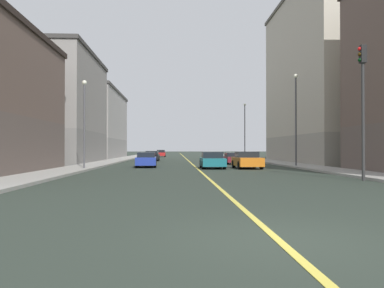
{
  "coord_description": "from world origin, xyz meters",
  "views": [
    {
      "loc": [
        -1.84,
        -6.84,
        1.63
      ],
      "look_at": [
        -0.32,
        26.44,
        2.02
      ],
      "focal_mm": 35.95,
      "sensor_mm": 36.0,
      "label": 1
    }
  ],
  "objects_px": {
    "building_right_midblock": "(52,108)",
    "street_lamp_left_far": "(245,126)",
    "car_blue": "(146,160)",
    "street_lamp_right_near": "(84,114)",
    "car_black": "(152,156)",
    "car_orange": "(247,160)",
    "building_left_mid": "(330,78)",
    "street_lamp_left_near": "(296,111)",
    "building_right_distant": "(90,125)",
    "car_maroon": "(233,158)",
    "car_red": "(161,154)",
    "traffic_light_left_near": "(363,94)",
    "car_teal": "(212,160)"
  },
  "relations": [
    {
      "from": "building_right_midblock",
      "to": "street_lamp_left_far",
      "type": "xyz_separation_m",
      "value": [
        24.32,
        13.1,
        -1.09
      ]
    },
    {
      "from": "car_red",
      "to": "car_orange",
      "type": "distance_m",
      "value": 44.55
    },
    {
      "from": "building_right_distant",
      "to": "car_red",
      "type": "relative_size",
      "value": 4.76
    },
    {
      "from": "building_right_midblock",
      "to": "building_right_distant",
      "type": "xyz_separation_m",
      "value": [
        -0.0,
        19.33,
        -0.67
      ]
    },
    {
      "from": "building_right_midblock",
      "to": "car_teal",
      "type": "xyz_separation_m",
      "value": [
        16.89,
        -12.7,
        -5.49
      ]
    },
    {
      "from": "car_red",
      "to": "car_black",
      "type": "distance_m",
      "value": 24.33
    },
    {
      "from": "traffic_light_left_near",
      "to": "car_maroon",
      "type": "height_order",
      "value": "traffic_light_left_near"
    },
    {
      "from": "building_left_mid",
      "to": "street_lamp_left_near",
      "type": "bearing_deg",
      "value": -125.69
    },
    {
      "from": "car_black",
      "to": "car_orange",
      "type": "height_order",
      "value": "car_orange"
    },
    {
      "from": "car_red",
      "to": "car_teal",
      "type": "xyz_separation_m",
      "value": [
        5.72,
        -43.5,
        0.0
      ]
    },
    {
      "from": "building_right_distant",
      "to": "car_maroon",
      "type": "bearing_deg",
      "value": -49.65
    },
    {
      "from": "building_left_mid",
      "to": "street_lamp_left_far",
      "type": "bearing_deg",
      "value": 115.73
    },
    {
      "from": "street_lamp_left_far",
      "to": "car_red",
      "type": "height_order",
      "value": "street_lamp_left_far"
    },
    {
      "from": "traffic_light_left_near",
      "to": "car_maroon",
      "type": "distance_m",
      "value": 21.44
    },
    {
      "from": "building_left_mid",
      "to": "car_orange",
      "type": "distance_m",
      "value": 18.63
    },
    {
      "from": "car_blue",
      "to": "car_black",
      "type": "bearing_deg",
      "value": 91.59
    },
    {
      "from": "car_red",
      "to": "car_orange",
      "type": "bearing_deg",
      "value": -78.97
    },
    {
      "from": "building_left_mid",
      "to": "building_right_midblock",
      "type": "height_order",
      "value": "building_left_mid"
    },
    {
      "from": "street_lamp_right_near",
      "to": "car_orange",
      "type": "bearing_deg",
      "value": 7.18
    },
    {
      "from": "car_maroon",
      "to": "building_left_mid",
      "type": "bearing_deg",
      "value": 13.54
    },
    {
      "from": "car_red",
      "to": "street_lamp_left_near",
      "type": "bearing_deg",
      "value": -72.59
    },
    {
      "from": "car_blue",
      "to": "car_orange",
      "type": "relative_size",
      "value": 1.06
    },
    {
      "from": "building_right_midblock",
      "to": "car_blue",
      "type": "height_order",
      "value": "building_right_midblock"
    },
    {
      "from": "building_right_midblock",
      "to": "street_lamp_right_near",
      "type": "height_order",
      "value": "building_right_midblock"
    },
    {
      "from": "street_lamp_left_near",
      "to": "car_orange",
      "type": "bearing_deg",
      "value": -158.65
    },
    {
      "from": "street_lamp_left_far",
      "to": "car_red",
      "type": "xyz_separation_m",
      "value": [
        -13.14,
        17.71,
        -4.4
      ]
    },
    {
      "from": "car_maroon",
      "to": "car_black",
      "type": "xyz_separation_m",
      "value": [
        -9.05,
        10.6,
        0.06
      ]
    },
    {
      "from": "car_red",
      "to": "car_black",
      "type": "xyz_separation_m",
      "value": [
        -0.3,
        -24.33,
        0.0
      ]
    },
    {
      "from": "car_red",
      "to": "car_black",
      "type": "relative_size",
      "value": 0.97
    },
    {
      "from": "building_right_distant",
      "to": "street_lamp_right_near",
      "type": "distance_m",
      "value": 34.58
    },
    {
      "from": "traffic_light_left_near",
      "to": "car_black",
      "type": "xyz_separation_m",
      "value": [
        -12.42,
        31.43,
        -3.72
      ]
    },
    {
      "from": "car_orange",
      "to": "street_lamp_right_near",
      "type": "bearing_deg",
      "value": -172.82
    },
    {
      "from": "building_right_midblock",
      "to": "traffic_light_left_near",
      "type": "bearing_deg",
      "value": -46.97
    },
    {
      "from": "street_lamp_left_near",
      "to": "car_maroon",
      "type": "xyz_separation_m",
      "value": [
        -4.39,
        6.98,
        -4.31
      ]
    },
    {
      "from": "street_lamp_right_near",
      "to": "car_orange",
      "type": "distance_m",
      "value": 13.3
    },
    {
      "from": "building_left_mid",
      "to": "car_blue",
      "type": "height_order",
      "value": "building_left_mid"
    },
    {
      "from": "car_maroon",
      "to": "street_lamp_right_near",
      "type": "bearing_deg",
      "value": -141.24
    },
    {
      "from": "street_lamp_right_near",
      "to": "car_red",
      "type": "distance_m",
      "value": 45.66
    },
    {
      "from": "car_red",
      "to": "car_teal",
      "type": "height_order",
      "value": "car_teal"
    },
    {
      "from": "building_left_mid",
      "to": "building_right_midblock",
      "type": "xyz_separation_m",
      "value": [
        -31.3,
        1.39,
        -3.45
      ]
    },
    {
      "from": "building_right_midblock",
      "to": "car_maroon",
      "type": "xyz_separation_m",
      "value": [
        19.92,
        -4.13,
        -5.55
      ]
    },
    {
      "from": "car_blue",
      "to": "street_lamp_left_near",
      "type": "bearing_deg",
      "value": -3.99
    },
    {
      "from": "street_lamp_left_near",
      "to": "car_red",
      "type": "height_order",
      "value": "street_lamp_left_near"
    },
    {
      "from": "car_blue",
      "to": "car_orange",
      "type": "distance_m",
      "value": 8.78
    },
    {
      "from": "building_right_midblock",
      "to": "car_red",
      "type": "height_order",
      "value": "building_right_midblock"
    },
    {
      "from": "building_left_mid",
      "to": "street_lamp_left_near",
      "type": "xyz_separation_m",
      "value": [
        -6.98,
        -9.72,
        -4.69
      ]
    },
    {
      "from": "street_lamp_left_near",
      "to": "car_maroon",
      "type": "relative_size",
      "value": 1.95
    },
    {
      "from": "building_right_distant",
      "to": "car_teal",
      "type": "bearing_deg",
      "value": -62.19
    },
    {
      "from": "traffic_light_left_near",
      "to": "car_teal",
      "type": "height_order",
      "value": "traffic_light_left_near"
    },
    {
      "from": "street_lamp_right_near",
      "to": "car_black",
      "type": "relative_size",
      "value": 1.47
    }
  ]
}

